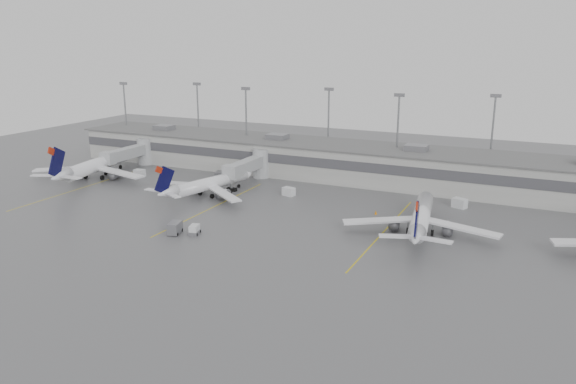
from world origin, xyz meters
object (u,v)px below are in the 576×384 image
at_px(jet_far_left, 94,166).
at_px(jet_mid_right, 421,217).
at_px(baggage_tug, 194,231).
at_px(jet_mid_left, 207,184).

distance_m(jet_far_left, jet_mid_right, 79.55).
bearing_deg(baggage_tug, jet_mid_left, 102.15).
relative_size(jet_mid_right, baggage_tug, 10.38).
bearing_deg(jet_mid_left, baggage_tug, -47.48).
bearing_deg(jet_mid_left, jet_far_left, -167.93).
height_order(jet_mid_right, baggage_tug, jet_mid_right).
height_order(jet_far_left, baggage_tug, jet_far_left).
distance_m(jet_far_left, jet_mid_left, 33.03).
bearing_deg(jet_far_left, jet_mid_right, -14.46).
distance_m(jet_mid_left, baggage_tug, 24.11).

